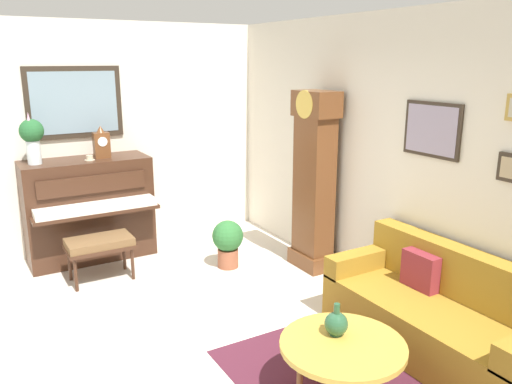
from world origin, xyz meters
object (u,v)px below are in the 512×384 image
Objects in this scene: grandfather_clock at (314,186)px; mantel_clock at (101,143)px; flower_vase at (32,136)px; potted_plant at (228,241)px; teacup at (90,158)px; green_jug at (336,323)px; piano at (89,209)px; coffee_table at (343,347)px; couch at (438,315)px; piano_bench at (100,245)px.

grandfather_clock reaches higher than mantel_clock.
potted_plant is (1.10, 1.83, -1.21)m from flower_vase.
green_jug is (3.43, 0.87, -0.71)m from teacup.
piano is 6.00× the size of green_jug.
mantel_clock is (-1.57, -1.94, 0.42)m from grandfather_clock.
coffee_table is 2.56m from potted_plant.
flower_vase is (-0.00, -0.74, 0.14)m from mantel_clock.
coffee_table is 3.67× the size of green_jug.
couch is at bearing 15.85° from potted_plant.
flower_vase is at bearing -120.99° from potted_plant.
potted_plant reaches higher than coffee_table.
grandfather_clock reaches higher than teacup.
potted_plant is at bearing 49.50° from piano.
mantel_clock is at bearing 159.18° from piano_bench.
teacup is at bearing -166.56° from coffee_table.
piano is at bearing 90.20° from flower_vase.
coffee_table is at bearing 18.14° from piano_bench.
mantel_clock is (-3.53, -1.78, 1.07)m from couch.
mantel_clock reaches higher than coffee_table.
potted_plant is at bearing 51.03° from teacup.
couch is at bearing -4.75° from grandfather_clock.
piano_bench is at bearing -20.82° from mantel_clock.
potted_plant is (-0.47, -0.85, -0.64)m from grandfather_clock.
green_jug is at bearing 166.22° from coffee_table.
coffee_table is 2.32× the size of mantel_clock.
grandfather_clock is 8.46× the size of green_jug.
piano reaches higher than couch.
piano reaches higher than piano_bench.
teacup is at bearing 81.63° from flower_vase.
piano_bench is 1.21× the size of flower_vase.
piano is at bearing -165.50° from green_jug.
teacup reaches higher than potted_plant.
couch is 3.39× the size of potted_plant.
coffee_table is at bearing -31.48° from grandfather_clock.
green_jug is 2.46m from potted_plant.
potted_plant is (0.38, 1.36, -0.08)m from piano_bench.
teacup reaches higher than coffee_table.
mantel_clock is 3.28× the size of teacup.
piano_bench is at bearing -160.67° from green_jug.
piano is 2.57× the size of potted_plant.
coffee_table is 1.52× the size of flower_vase.
piano is 2.48× the size of flower_vase.
mantel_clock reaches higher than piano.
grandfather_clock reaches higher than piano_bench.
flower_vase is at bearing -158.59° from coffee_table.
piano is at bearing -90.67° from mantel_clock.
teacup is 0.21× the size of potted_plant.
flower_vase is at bearing -157.59° from green_jug.
coffee_table is 3.82m from mantel_clock.
flower_vase is (0.00, -0.54, 0.92)m from piano.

